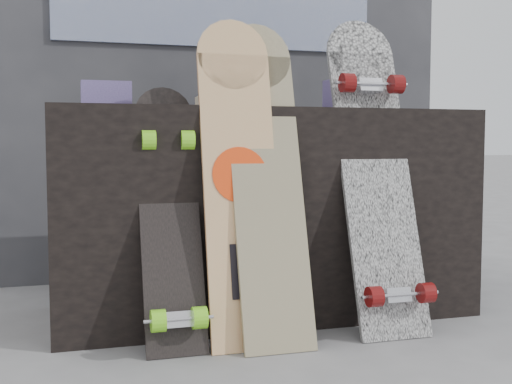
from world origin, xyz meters
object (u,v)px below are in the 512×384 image
object	(u,v)px
longboard_geisha	(239,171)
skateboard_dark	(170,212)
vendor_table	(262,212)
longboard_celtic	(266,170)
longboard_cascadia	(376,165)

from	to	relation	value
longboard_geisha	skateboard_dark	size ratio (longest dim) A/B	1.27
vendor_table	longboard_celtic	bearing A→B (deg)	-104.81
vendor_table	skateboard_dark	distance (m)	0.52
longboard_geisha	longboard_celtic	world-z (taller)	longboard_geisha
longboard_celtic	skateboard_dark	distance (m)	0.35
longboard_geisha	skateboard_dark	world-z (taller)	longboard_geisha
longboard_celtic	skateboard_dark	size ratio (longest dim) A/B	1.26
vendor_table	skateboard_dark	size ratio (longest dim) A/B	1.84
longboard_geisha	skateboard_dark	distance (m)	0.27
longboard_celtic	vendor_table	bearing A→B (deg)	75.19
longboard_celtic	longboard_cascadia	distance (m)	0.43
vendor_table	longboard_geisha	world-z (taller)	longboard_geisha
longboard_celtic	skateboard_dark	world-z (taller)	longboard_celtic
longboard_geisha	longboard_celtic	distance (m)	0.09
longboard_geisha	longboard_cascadia	xyz separation A→B (m)	(0.52, 0.03, 0.01)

